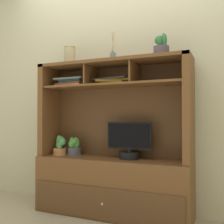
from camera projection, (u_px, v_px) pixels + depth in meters
name	position (u px, v px, depth m)	size (l,w,h in m)	color
floor_plane	(112.00, 216.00, 2.57)	(6.00, 6.00, 0.02)	tan
back_wall	(121.00, 71.00, 2.80)	(6.00, 0.02, 2.80)	beige
media_console	(112.00, 167.00, 2.58)	(1.48, 0.43, 1.46)	brown
tv_monitor	(129.00, 143.00, 2.53)	(0.43, 0.19, 0.34)	black
potted_orchid	(74.00, 147.00, 2.77)	(0.15, 0.15, 0.19)	#4F4E58
potted_fern	(60.00, 147.00, 2.80)	(0.16, 0.16, 0.20)	#B97747
magazine_stack_left	(73.00, 83.00, 2.80)	(0.33, 0.25, 0.08)	beige
magazine_stack_centre	(115.00, 81.00, 2.63)	(0.38, 0.26, 0.06)	#275481
diffuser_bottle	(113.00, 56.00, 2.62)	(0.06, 0.06, 0.29)	slate
potted_succulent	(161.00, 48.00, 2.38)	(0.16, 0.16, 0.20)	#554757
ceramic_vase	(70.00, 56.00, 2.80)	(0.12, 0.12, 0.20)	tan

